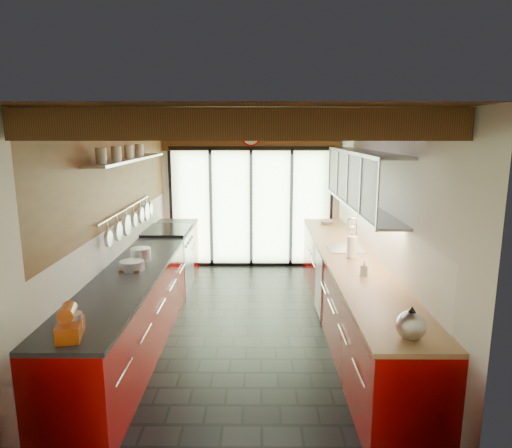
{
  "coord_description": "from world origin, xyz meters",
  "views": [
    {
      "loc": [
        0.14,
        -5.42,
        2.43
      ],
      "look_at": [
        0.1,
        0.4,
        1.25
      ],
      "focal_mm": 32.0,
      "sensor_mm": 36.0,
      "label": 1
    }
  ],
  "objects_px": {
    "paper_towel": "(352,247)",
    "soap_bottle": "(364,268)",
    "stand_mixer": "(70,324)",
    "kettle": "(411,324)",
    "bowl": "(326,222)"
  },
  "relations": [
    {
      "from": "kettle",
      "to": "bowl",
      "type": "bearing_deg",
      "value": 90.0
    },
    {
      "from": "stand_mixer",
      "to": "paper_towel",
      "type": "distance_m",
      "value": 3.36
    },
    {
      "from": "stand_mixer",
      "to": "kettle",
      "type": "distance_m",
      "value": 2.54
    },
    {
      "from": "soap_bottle",
      "to": "stand_mixer",
      "type": "bearing_deg",
      "value": -149.35
    },
    {
      "from": "bowl",
      "to": "soap_bottle",
      "type": "bearing_deg",
      "value": -90.0
    },
    {
      "from": "paper_towel",
      "to": "bowl",
      "type": "distance_m",
      "value": 2.12
    },
    {
      "from": "kettle",
      "to": "soap_bottle",
      "type": "bearing_deg",
      "value": 90.0
    },
    {
      "from": "stand_mixer",
      "to": "paper_towel",
      "type": "bearing_deg",
      "value": 40.87
    },
    {
      "from": "stand_mixer",
      "to": "paper_towel",
      "type": "height_order",
      "value": "paper_towel"
    },
    {
      "from": "kettle",
      "to": "soap_bottle",
      "type": "xyz_separation_m",
      "value": [
        0.0,
        1.51,
        -0.03
      ]
    },
    {
      "from": "paper_towel",
      "to": "bowl",
      "type": "xyz_separation_m",
      "value": [
        0.0,
        2.12,
        -0.11
      ]
    },
    {
      "from": "kettle",
      "to": "paper_towel",
      "type": "distance_m",
      "value": 2.2
    },
    {
      "from": "paper_towel",
      "to": "soap_bottle",
      "type": "xyz_separation_m",
      "value": [
        0.0,
        -0.69,
        -0.05
      ]
    },
    {
      "from": "paper_towel",
      "to": "soap_bottle",
      "type": "bearing_deg",
      "value": -90.0
    },
    {
      "from": "soap_bottle",
      "to": "bowl",
      "type": "relative_size",
      "value": 0.76
    }
  ]
}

